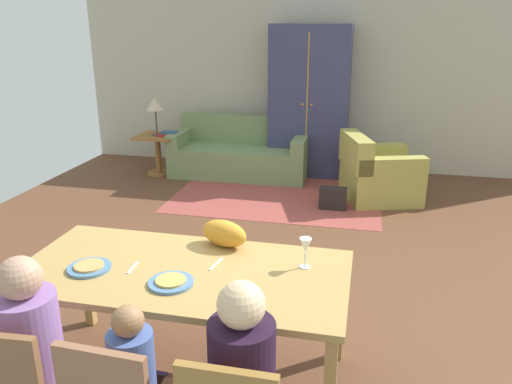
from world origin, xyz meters
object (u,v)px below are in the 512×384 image
(plate_near_child, at_px, (171,283))
(armchair, at_px, (377,174))
(book_lower, at_px, (165,135))
(dining_table, at_px, (183,279))
(book_upper, at_px, (169,132))
(couch, at_px, (241,154))
(cat, at_px, (224,233))
(handbag, at_px, (333,198))
(armoire, at_px, (309,102))
(side_table, at_px, (158,149))
(person_man, at_px, (39,362))
(wine_glass, at_px, (305,247))
(plate_near_man, at_px, (89,268))
(table_lamp, at_px, (155,105))

(plate_near_child, distance_m, armchair, 4.09)
(plate_near_child, xyz_separation_m, book_lower, (-1.79, 4.27, -0.18))
(dining_table, height_order, book_upper, dining_table)
(armchair, bearing_deg, couch, 160.64)
(dining_table, bearing_deg, book_upper, 112.96)
(cat, height_order, handbag, cat)
(armchair, distance_m, armoire, 1.55)
(side_table, xyz_separation_m, book_upper, (0.18, 0.02, 0.24))
(dining_table, distance_m, person_man, 0.86)
(cat, bearing_deg, book_upper, 135.40)
(cat, height_order, book_lower, cat)
(wine_glass, xyz_separation_m, book_lower, (-2.49, 3.91, -0.30))
(wine_glass, bearing_deg, plate_near_child, -152.62)
(person_man, bearing_deg, armoire, 82.44)
(book_lower, xyz_separation_m, handbag, (2.45, -0.86, -0.46))
(dining_table, height_order, wine_glass, wine_glass)
(plate_near_man, bearing_deg, side_table, 108.35)
(side_table, distance_m, book_upper, 0.30)
(armchair, distance_m, table_lamp, 3.20)
(plate_near_man, bearing_deg, armchair, 66.27)
(book_upper, relative_size, handbag, 0.69)
(couch, relative_size, armoire, 0.92)
(armchair, bearing_deg, book_upper, 171.41)
(person_man, relative_size, armoire, 0.53)
(armchair, xyz_separation_m, armoire, (-0.98, 0.95, 0.73))
(person_man, relative_size, table_lamp, 2.05)
(plate_near_child, height_order, handbag, plate_near_child)
(dining_table, bearing_deg, plate_near_child, -90.00)
(dining_table, distance_m, book_lower, 4.47)
(dining_table, bearing_deg, wine_glass, 14.52)
(person_man, bearing_deg, plate_near_child, 41.60)
(side_table, distance_m, book_lower, 0.26)
(plate_near_child, bearing_deg, side_table, 114.24)
(armchair, height_order, table_lamp, table_lamp)
(dining_table, height_order, book_lower, dining_table)
(dining_table, bearing_deg, person_man, -129.22)
(armoire, bearing_deg, plate_near_man, -98.36)
(dining_table, relative_size, couch, 0.99)
(side_table, relative_size, table_lamp, 1.07)
(cat, height_order, armoire, armoire)
(wine_glass, relative_size, side_table, 0.32)
(wine_glass, height_order, cat, wine_glass)
(book_lower, bearing_deg, cat, -62.41)
(table_lamp, bearing_deg, couch, 12.43)
(dining_table, relative_size, person_man, 1.74)
(armoire, height_order, book_upper, armoire)
(table_lamp, xyz_separation_m, book_upper, (0.18, 0.02, -0.39))
(armoire, distance_m, book_lower, 2.10)
(plate_near_child, bearing_deg, handbag, 79.12)
(couch, xyz_separation_m, handbag, (1.42, -1.16, -0.17))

